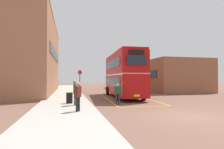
# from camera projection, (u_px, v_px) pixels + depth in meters

# --- Properties ---
(ground_plane) EXTENTS (135.60, 135.60, 0.00)m
(ground_plane) POSITION_uv_depth(u_px,v_px,m) (118.00, 94.00, 24.33)
(ground_plane) COLOR brown
(sidewalk_left) EXTENTS (4.00, 57.60, 0.14)m
(sidewalk_left) POSITION_uv_depth(u_px,v_px,m) (66.00, 93.00, 25.20)
(sidewalk_left) COLOR #B2ADA3
(sidewalk_left) RESTS_ON ground
(brick_building_left) EXTENTS (6.53, 20.83, 10.10)m
(brick_building_left) POSITION_uv_depth(u_px,v_px,m) (31.00, 57.00, 26.24)
(brick_building_left) COLOR #9E6647
(brick_building_left) RESTS_ON ground
(depot_building_right) EXTENTS (8.17, 15.69, 4.85)m
(depot_building_right) POSITION_uv_depth(u_px,v_px,m) (163.00, 76.00, 32.61)
(depot_building_right) COLOR brown
(depot_building_right) RESTS_ON ground
(double_decker_bus) EXTENTS (3.21, 10.32, 4.75)m
(double_decker_bus) POSITION_uv_depth(u_px,v_px,m) (123.00, 74.00, 20.90)
(double_decker_bus) COLOR black
(double_decker_bus) RESTS_ON ground
(single_deck_bus) EXTENTS (3.66, 9.99, 3.02)m
(single_deck_bus) POSITION_uv_depth(u_px,v_px,m) (117.00, 80.00, 39.06)
(single_deck_bus) COLOR black
(single_deck_bus) RESTS_ON ground
(pedestrian_boarding) EXTENTS (0.55, 0.34, 1.68)m
(pedestrian_boarding) POSITION_uv_depth(u_px,v_px,m) (118.00, 92.00, 15.19)
(pedestrian_boarding) COLOR #2D2D38
(pedestrian_boarding) RESTS_ON ground
(pedestrian_waiting_near) EXTENTS (0.26, 0.59, 1.75)m
(pedestrian_waiting_near) POSITION_uv_depth(u_px,v_px,m) (75.00, 91.00, 13.60)
(pedestrian_waiting_near) COLOR #473828
(pedestrian_waiting_near) RESTS_ON sidewalk_left
(pedestrian_waiting_far) EXTENTS (0.43, 0.53, 1.71)m
(pedestrian_waiting_far) POSITION_uv_depth(u_px,v_px,m) (78.00, 94.00, 11.09)
(pedestrian_waiting_far) COLOR black
(pedestrian_waiting_far) RESTS_ON sidewalk_left
(litter_bin) EXTENTS (0.51, 0.51, 0.86)m
(litter_bin) POSITION_uv_depth(u_px,v_px,m) (69.00, 98.00, 14.69)
(litter_bin) COLOR black
(litter_bin) RESTS_ON sidewalk_left
(bus_stop_sign) EXTENTS (0.44, 0.12, 2.77)m
(bus_stop_sign) POSITION_uv_depth(u_px,v_px,m) (80.00, 81.00, 19.79)
(bus_stop_sign) COLOR #4C4C51
(bus_stop_sign) RESTS_ON sidewalk_left
(bay_marking_yellow) EXTENTS (4.86, 12.43, 0.01)m
(bay_marking_yellow) POSITION_uv_depth(u_px,v_px,m) (128.00, 99.00, 18.99)
(bay_marking_yellow) COLOR gold
(bay_marking_yellow) RESTS_ON ground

